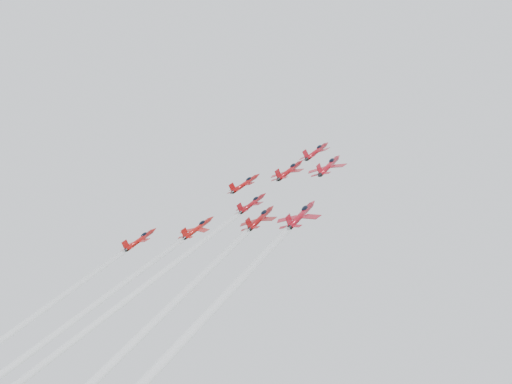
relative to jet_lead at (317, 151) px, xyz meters
The scene contains 8 objects.
jet_lead is the anchor object (origin of this frame).
jet_row2_left 22.31m from the jet_lead, 135.37° to the right, with size 9.45×11.80×8.49m.
jet_row2_center 13.48m from the jet_lead, 96.82° to the right, with size 10.33×12.89×9.27m.
jet_row2_right 20.60m from the jet_lead, 47.23° to the right, with size 10.44×13.04×9.38m.
jet_center 75.05m from the jet_lead, 89.73° to the right, with size 8.36×75.46×52.61m.
jet_rear_left 87.30m from the jet_lead, 97.09° to the right, with size 8.64×77.95×54.34m.
jet_rear_right 89.30m from the jet_lead, 82.39° to the right, with size 9.08×81.95×57.13m.
jet_rear_farright 95.42m from the jet_lead, 74.60° to the right, with size 9.66×87.18×60.78m.
Camera 1 is at (87.44, -103.24, 120.72)m, focal length 40.00 mm.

